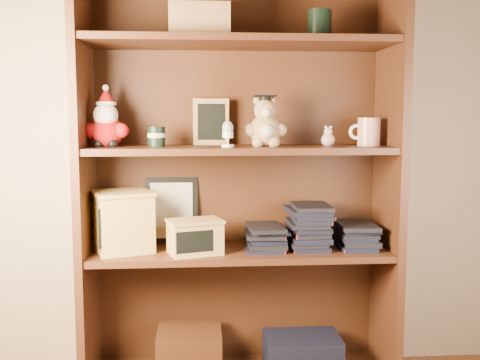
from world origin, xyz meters
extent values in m
cube|color=tan|center=(0.00, 1.50, 1.25)|extent=(3.00, 0.04, 2.50)
cube|color=#462514|center=(-0.71, 1.30, 0.80)|extent=(0.03, 0.35, 1.60)
cube|color=#462514|center=(0.46, 1.30, 0.80)|extent=(0.03, 0.35, 1.60)
cube|color=#412211|center=(-0.12, 1.47, 0.80)|extent=(1.20, 0.02, 1.60)
cube|color=#462514|center=(-0.12, 1.30, 1.34)|extent=(1.14, 0.33, 0.02)
cube|color=#412211|center=(-0.32, 1.30, 0.14)|extent=(0.25, 0.22, 0.18)
cube|color=black|center=(0.13, 1.30, 0.12)|extent=(0.30, 0.20, 0.14)
cube|color=#9E7547|center=(-0.27, 1.30, 1.41)|extent=(0.22, 0.18, 0.12)
cylinder|color=black|center=(0.18, 1.30, 1.41)|extent=(0.09, 0.09, 0.11)
cube|color=#462514|center=(-0.12, 1.30, 0.54)|extent=(1.14, 0.33, 0.02)
cube|color=#462514|center=(-0.12, 1.30, 0.94)|extent=(1.14, 0.33, 0.02)
sphere|color=#A50F0F|center=(-0.62, 1.30, 1.01)|extent=(0.12, 0.12, 0.12)
sphere|color=#A50F0F|center=(-0.68, 1.28, 1.01)|extent=(0.06, 0.06, 0.06)
sphere|color=#A50F0F|center=(-0.57, 1.28, 1.01)|extent=(0.06, 0.06, 0.06)
sphere|color=black|center=(-0.65, 1.27, 0.96)|extent=(0.04, 0.04, 0.04)
sphere|color=black|center=(-0.60, 1.27, 0.96)|extent=(0.04, 0.04, 0.04)
sphere|color=white|center=(-0.62, 1.29, 1.07)|extent=(0.09, 0.09, 0.09)
sphere|color=#D8B293|center=(-0.62, 1.30, 1.09)|extent=(0.07, 0.07, 0.07)
cone|color=#A50F0F|center=(-0.62, 1.30, 1.14)|extent=(0.07, 0.07, 0.06)
sphere|color=white|center=(-0.62, 1.30, 1.17)|extent=(0.02, 0.02, 0.02)
cylinder|color=white|center=(-0.62, 1.30, 1.11)|extent=(0.08, 0.08, 0.01)
cylinder|color=black|center=(-0.44, 1.30, 0.99)|extent=(0.07, 0.07, 0.07)
cylinder|color=beige|center=(-0.44, 1.30, 0.99)|extent=(0.07, 0.07, 0.02)
cube|color=#9E7547|center=(-0.23, 1.42, 1.04)|extent=(0.14, 0.03, 0.18)
cube|color=black|center=(-0.23, 1.41, 1.04)|extent=(0.11, 0.01, 0.14)
cube|color=#9E7547|center=(-0.23, 1.45, 0.97)|extent=(0.06, 0.06, 0.01)
cylinder|color=white|center=(-0.18, 1.23, 0.96)|extent=(0.05, 0.05, 0.01)
cone|color=white|center=(-0.18, 1.23, 0.98)|extent=(0.02, 0.02, 0.03)
cylinder|color=white|center=(-0.18, 1.23, 1.00)|extent=(0.04, 0.04, 0.02)
ellipsoid|color=#A4B2C7|center=(-0.18, 1.23, 1.02)|extent=(0.04, 0.04, 0.05)
sphere|color=tan|center=(-0.03, 1.30, 1.01)|extent=(0.12, 0.12, 0.12)
sphere|color=white|center=(-0.03, 1.25, 1.01)|extent=(0.05, 0.05, 0.05)
sphere|color=tan|center=(-0.09, 1.29, 1.01)|extent=(0.05, 0.05, 0.05)
sphere|color=tan|center=(0.03, 1.29, 1.01)|extent=(0.05, 0.05, 0.05)
sphere|color=tan|center=(-0.06, 1.27, 0.97)|extent=(0.04, 0.04, 0.04)
sphere|color=tan|center=(0.00, 1.27, 0.97)|extent=(0.04, 0.04, 0.04)
sphere|color=tan|center=(-0.03, 1.30, 1.09)|extent=(0.08, 0.08, 0.08)
sphere|color=white|center=(-0.03, 1.27, 1.08)|extent=(0.04, 0.04, 0.04)
sphere|color=tan|center=(-0.06, 1.31, 1.12)|extent=(0.03, 0.03, 0.03)
sphere|color=tan|center=(0.00, 1.31, 1.12)|extent=(0.03, 0.03, 0.03)
cylinder|color=black|center=(-0.03, 1.30, 1.13)|extent=(0.04, 0.04, 0.02)
cube|color=black|center=(-0.03, 1.30, 1.14)|extent=(0.08, 0.08, 0.01)
cylinder|color=#A50F0F|center=(0.01, 1.29, 1.13)|extent=(0.00, 0.04, 0.03)
sphere|color=#CAA09C|center=(0.22, 1.30, 0.97)|extent=(0.05, 0.05, 0.05)
sphere|color=#CAA09C|center=(0.22, 1.30, 1.00)|extent=(0.03, 0.03, 0.03)
sphere|color=#CAA09C|center=(0.21, 1.30, 1.02)|extent=(0.01, 0.01, 0.01)
sphere|color=#CAA09C|center=(0.22, 1.30, 1.02)|extent=(0.01, 0.01, 0.01)
cylinder|color=silver|center=(0.38, 1.30, 1.00)|extent=(0.09, 0.09, 0.11)
torus|color=white|center=(0.33, 1.30, 1.00)|extent=(0.06, 0.01, 0.06)
cube|color=black|center=(-0.40, 1.45, 0.68)|extent=(0.21, 0.05, 0.27)
cube|color=beige|center=(-0.40, 1.43, 0.68)|extent=(0.17, 0.04, 0.22)
cube|color=tan|center=(-0.57, 1.30, 0.66)|extent=(0.26, 0.26, 0.22)
cube|color=black|center=(-0.57, 1.20, 0.66)|extent=(0.14, 0.06, 0.14)
cube|color=tan|center=(-0.57, 1.30, 0.77)|extent=(0.27, 0.27, 0.01)
cube|color=tan|center=(-0.30, 1.24, 0.61)|extent=(0.22, 0.18, 0.12)
cube|color=black|center=(-0.30, 1.17, 0.61)|extent=(0.14, 0.04, 0.08)
cube|color=tan|center=(-0.30, 1.24, 0.67)|extent=(0.23, 0.19, 0.01)
cube|color=black|center=(-0.02, 1.30, 0.56)|extent=(0.14, 0.20, 0.02)
cube|color=black|center=(-0.02, 1.30, 0.57)|extent=(0.14, 0.20, 0.02)
cube|color=black|center=(-0.02, 1.30, 0.59)|extent=(0.14, 0.20, 0.02)
cube|color=black|center=(-0.02, 1.30, 0.61)|extent=(0.14, 0.20, 0.02)
cube|color=black|center=(-0.02, 1.30, 0.62)|extent=(0.14, 0.20, 0.02)
cube|color=black|center=(-0.02, 1.30, 0.64)|extent=(0.14, 0.20, 0.02)
cube|color=black|center=(0.15, 1.30, 0.56)|extent=(0.14, 0.20, 0.02)
cube|color=black|center=(0.15, 1.30, 0.57)|extent=(0.14, 0.20, 0.02)
cube|color=black|center=(0.15, 1.30, 0.59)|extent=(0.14, 0.20, 0.02)
cube|color=black|center=(0.15, 1.30, 0.61)|extent=(0.14, 0.20, 0.02)
cube|color=black|center=(0.15, 1.30, 0.62)|extent=(0.14, 0.20, 0.02)
cube|color=black|center=(0.15, 1.30, 0.64)|extent=(0.14, 0.20, 0.02)
cube|color=black|center=(0.15, 1.30, 0.65)|extent=(0.14, 0.20, 0.02)
cube|color=black|center=(0.15, 1.30, 0.67)|extent=(0.14, 0.20, 0.02)
cube|color=black|center=(0.15, 1.30, 0.69)|extent=(0.14, 0.20, 0.02)
cube|color=black|center=(0.15, 1.30, 0.70)|extent=(0.14, 0.20, 0.02)
cube|color=black|center=(0.33, 1.30, 0.56)|extent=(0.14, 0.20, 0.02)
cube|color=black|center=(0.33, 1.30, 0.57)|extent=(0.14, 0.20, 0.02)
cube|color=black|center=(0.33, 1.30, 0.59)|extent=(0.14, 0.20, 0.02)
cube|color=black|center=(0.33, 1.30, 0.61)|extent=(0.14, 0.20, 0.02)
cube|color=black|center=(0.33, 1.30, 0.62)|extent=(0.14, 0.20, 0.02)
cube|color=black|center=(0.33, 1.30, 0.64)|extent=(0.14, 0.20, 0.02)
camera|label=1|loc=(-0.28, -0.83, 1.06)|focal=42.00mm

